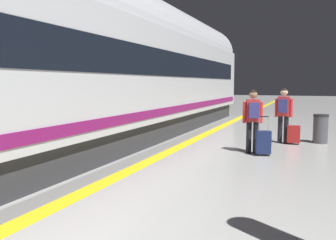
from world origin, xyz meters
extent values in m
cube|color=yellow|center=(-0.60, 10.00, 0.00)|extent=(0.36, 80.00, 0.01)
cube|color=slate|center=(-0.93, 10.00, 0.00)|extent=(0.62, 80.00, 0.01)
cube|color=gray|center=(-4.18, 11.15, 1.90)|extent=(0.02, 0.90, 2.00)
cylinder|color=black|center=(2.10, 12.92, 0.43)|extent=(0.14, 0.14, 0.86)
cylinder|color=black|center=(2.29, 12.90, 0.43)|extent=(0.14, 0.14, 0.86)
cube|color=red|center=(2.20, 12.91, 1.16)|extent=(0.36, 0.23, 0.61)
cylinder|color=red|center=(1.97, 12.94, 1.11)|extent=(0.09, 0.09, 0.57)
cylinder|color=red|center=(2.42, 12.90, 1.11)|extent=(0.09, 0.09, 0.57)
sphere|color=beige|center=(2.20, 12.91, 1.60)|extent=(0.22, 0.22, 0.22)
sphere|color=black|center=(2.20, 12.91, 1.63)|extent=(0.21, 0.21, 0.21)
cube|color=navy|center=(2.18, 12.76, 1.18)|extent=(0.28, 0.17, 0.41)
cube|color=#A51E1E|center=(2.52, 12.81, 0.32)|extent=(0.39, 0.24, 0.52)
cube|color=#A51E1E|center=(2.51, 12.93, 0.26)|extent=(0.31, 0.03, 0.29)
cylinder|color=black|center=(2.38, 12.73, 0.03)|extent=(0.02, 0.06, 0.06)
cylinder|color=black|center=(2.66, 12.75, 0.03)|extent=(0.02, 0.06, 0.06)
cylinder|color=black|center=(1.46, 10.89, 0.42)|extent=(0.14, 0.14, 0.85)
cylinder|color=black|center=(1.63, 10.95, 0.42)|extent=(0.14, 0.14, 0.85)
cube|color=red|center=(1.54, 10.92, 1.15)|extent=(0.39, 0.30, 0.61)
cylinder|color=red|center=(1.33, 10.86, 1.10)|extent=(0.09, 0.09, 0.56)
cylinder|color=red|center=(1.75, 11.00, 1.10)|extent=(0.09, 0.09, 0.56)
sphere|color=#A37556|center=(1.54, 10.92, 1.58)|extent=(0.22, 0.22, 0.22)
sphere|color=black|center=(1.54, 10.92, 1.61)|extent=(0.20, 0.20, 0.20)
cube|color=navy|center=(1.59, 10.78, 1.17)|extent=(0.29, 0.21, 0.40)
cube|color=#19234C|center=(1.86, 10.67, 0.35)|extent=(0.43, 0.32, 0.59)
cube|color=#19234C|center=(1.83, 10.78, 0.28)|extent=(0.30, 0.11, 0.32)
cylinder|color=black|center=(1.75, 10.56, 0.03)|extent=(0.04, 0.06, 0.06)
cylinder|color=black|center=(2.02, 10.65, 0.03)|extent=(0.04, 0.06, 0.06)
cylinder|color=gray|center=(1.78, 10.58, 0.84)|extent=(0.02, 0.02, 0.38)
cylinder|color=gray|center=(1.98, 10.65, 0.84)|extent=(0.02, 0.02, 0.38)
cube|color=black|center=(1.88, 10.61, 1.03)|extent=(0.22, 0.09, 0.02)
cylinder|color=#4C4C51|center=(3.29, 13.37, 0.42)|extent=(0.44, 0.44, 0.85)
cylinder|color=#262628|center=(3.29, 13.37, 0.88)|extent=(0.46, 0.46, 0.06)
camera|label=1|loc=(2.98, 1.15, 1.87)|focal=38.56mm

